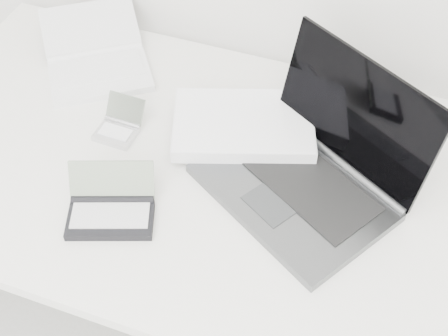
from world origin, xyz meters
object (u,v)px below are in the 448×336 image
(desk, at_px, (243,191))
(palmtop_charcoal, at_px, (111,209))
(netbook_open_white, at_px, (97,61))
(laptop_large, at_px, (283,151))

(desk, bearing_deg, palmtop_charcoal, -139.39)
(desk, distance_m, netbook_open_white, 0.52)
(desk, xyz_separation_m, palmtop_charcoal, (-0.22, -0.19, 0.06))
(netbook_open_white, distance_m, palmtop_charcoal, 0.48)
(laptop_large, height_order, netbook_open_white, laptop_large)
(palmtop_charcoal, bearing_deg, laptop_large, 21.37)
(netbook_open_white, xyz_separation_m, palmtop_charcoal, (0.25, -0.41, -0.00))
(laptop_large, relative_size, netbook_open_white, 1.51)
(desk, relative_size, palmtop_charcoal, 7.68)
(desk, relative_size, laptop_large, 2.70)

